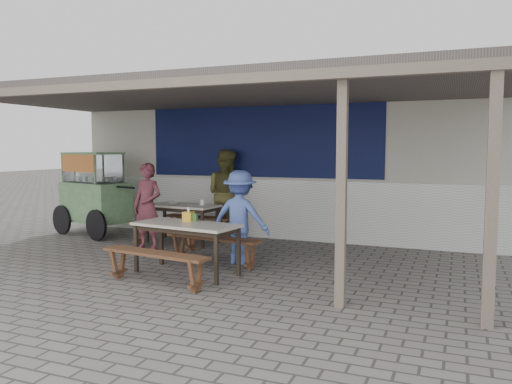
{
  "coord_description": "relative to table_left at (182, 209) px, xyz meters",
  "views": [
    {
      "loc": [
        3.59,
        -6.51,
        1.83
      ],
      "look_at": [
        0.56,
        0.9,
        1.13
      ],
      "focal_mm": 35.0,
      "sensor_mm": 36.0,
      "label": 1
    }
  ],
  "objects": [
    {
      "name": "ground",
      "position": [
        1.36,
        -1.83,
        -0.67
      ],
      "size": [
        60.0,
        60.0,
        0.0
      ],
      "primitive_type": "plane",
      "color": "#67635D",
      "rests_on": "ground"
    },
    {
      "name": "back_wall",
      "position": [
        1.36,
        1.75,
        1.05
      ],
      "size": [
        9.0,
        1.28,
        3.5
      ],
      "color": "#BBB7A8",
      "rests_on": "ground"
    },
    {
      "name": "warung_roof",
      "position": [
        1.38,
        -0.93,
        2.04
      ],
      "size": [
        9.0,
        4.21,
        2.81
      ],
      "color": "#524946",
      "rests_on": "ground"
    },
    {
      "name": "table_left",
      "position": [
        0.0,
        0.0,
        0.0
      ],
      "size": [
        1.44,
        0.79,
        0.75
      ],
      "rotation": [
        0.0,
        0.0,
        -0.07
      ],
      "color": "beige",
      "rests_on": "ground"
    },
    {
      "name": "bench_left_street",
      "position": [
        -0.04,
        -0.59,
        -0.33
      ],
      "size": [
        1.51,
        0.39,
        0.45
      ],
      "rotation": [
        0.0,
        0.0,
        -0.07
      ],
      "color": "brown",
      "rests_on": "ground"
    },
    {
      "name": "bench_left_wall",
      "position": [
        0.04,
        0.59,
        -0.33
      ],
      "size": [
        1.51,
        0.39,
        0.45
      ],
      "rotation": [
        0.0,
        0.0,
        -0.07
      ],
      "color": "brown",
      "rests_on": "ground"
    },
    {
      "name": "table_right",
      "position": [
        1.31,
        -2.09,
        0.0
      ],
      "size": [
        1.63,
        0.88,
        0.75
      ],
      "rotation": [
        0.0,
        0.0,
        -0.13
      ],
      "color": "beige",
      "rests_on": "ground"
    },
    {
      "name": "bench_right_street",
      "position": [
        1.21,
        -2.77,
        -0.33
      ],
      "size": [
        1.68,
        0.5,
        0.45
      ],
      "rotation": [
        0.0,
        0.0,
        -0.13
      ],
      "color": "brown",
      "rests_on": "ground"
    },
    {
      "name": "bench_right_wall",
      "position": [
        1.4,
        -1.42,
        -0.33
      ],
      "size": [
        1.68,
        0.5,
        0.45
      ],
      "rotation": [
        0.0,
        0.0,
        -0.13
      ],
      "color": "brown",
      "rests_on": "ground"
    },
    {
      "name": "vendor_cart",
      "position": [
        -2.21,
        0.1,
        0.28
      ],
      "size": [
        2.26,
        1.25,
        1.75
      ],
      "rotation": [
        0.0,
        0.0,
        -0.27
      ],
      "color": "#75A36D",
      "rests_on": "ground"
    },
    {
      "name": "patron_street_side",
      "position": [
        -0.26,
        -0.78,
        0.12
      ],
      "size": [
        0.59,
        0.4,
        1.58
      ],
      "primitive_type": "imported",
      "rotation": [
        0.0,
        0.0,
        -0.04
      ],
      "color": "brown",
      "rests_on": "ground"
    },
    {
      "name": "patron_wall_side",
      "position": [
        0.52,
        0.88,
        0.24
      ],
      "size": [
        1.03,
        0.9,
        1.81
      ],
      "primitive_type": "imported",
      "rotation": [
        0.0,
        0.0,
        2.87
      ],
      "color": "brown",
      "rests_on": "ground"
    },
    {
      "name": "patron_right_table",
      "position": [
        1.74,
        -1.15,
        0.07
      ],
      "size": [
        0.98,
        0.58,
        1.49
      ],
      "primitive_type": "imported",
      "rotation": [
        0.0,
        0.0,
        3.17
      ],
      "color": "#4E67BC",
      "rests_on": "ground"
    },
    {
      "name": "tissue_box",
      "position": [
        1.23,
        -1.89,
        0.15
      ],
      "size": [
        0.15,
        0.15,
        0.14
      ],
      "primitive_type": "cube",
      "rotation": [
        0.0,
        0.0,
        0.04
      ],
      "color": "gold",
      "rests_on": "table_right"
    },
    {
      "name": "donation_box",
      "position": [
        1.25,
        -1.84,
        0.14
      ],
      "size": [
        0.2,
        0.16,
        0.12
      ],
      "primitive_type": "cube",
      "rotation": [
        0.0,
        0.0,
        0.26
      ],
      "color": "#386F31",
      "rests_on": "table_right"
    },
    {
      "name": "condiment_jar",
      "position": [
        0.38,
        0.13,
        0.13
      ],
      "size": [
        0.09,
        0.09,
        0.1
      ],
      "primitive_type": "cylinder",
      "color": "white",
      "rests_on": "table_left"
    },
    {
      "name": "condiment_bowl",
      "position": [
        -0.2,
        0.01,
        0.1
      ],
      "size": [
        0.21,
        0.21,
        0.05
      ],
      "primitive_type": "imported",
      "rotation": [
        0.0,
        0.0,
        -0.15
      ],
      "color": "white",
      "rests_on": "table_left"
    }
  ]
}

